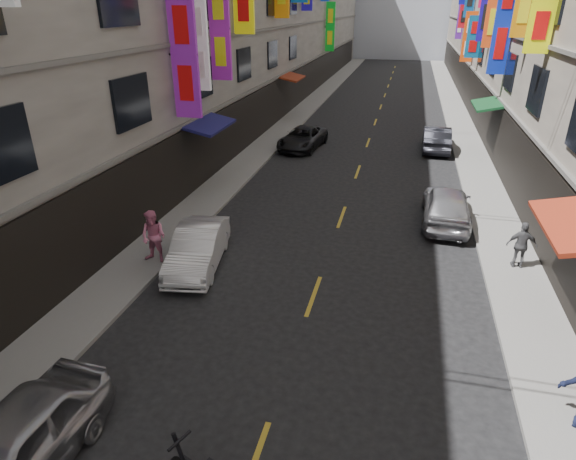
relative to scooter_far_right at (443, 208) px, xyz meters
The scene contains 12 objects.
sidewalk_left 19.81m from the scooter_far_right, 120.15° to the left, with size 2.00×90.00×0.12m, color slate.
sidewalk_right 17.25m from the scooter_far_right, 83.17° to the left, with size 2.00×90.00×0.12m, color slate.
street_awnings 5.91m from the scooter_far_right, 167.79° to the left, with size 13.99×35.20×0.41m.
lane_markings 14.67m from the scooter_far_right, 105.61° to the left, with size 0.12×80.20×0.01m.
scooter_far_right is the anchor object (origin of this frame).
car_left_near 16.18m from the scooter_far_right, 119.42° to the right, with size 1.69×4.20×1.43m, color #A4A4A8.
car_left_mid 9.95m from the scooter_far_right, 143.06° to the right, with size 1.39×4.00×1.32m, color white.
car_left_far 11.70m from the scooter_far_right, 130.86° to the left, with size 2.04×4.43×1.23m, color black.
car_right_mid 0.58m from the scooter_far_right, 83.98° to the right, with size 1.77×4.39×1.50m, color #ADACB1.
car_right_far 10.29m from the scooter_far_right, 89.71° to the left, with size 1.50×4.30×1.42m, color #222229.
pedestrian_lfar 11.23m from the scooter_far_right, 146.42° to the right, with size 0.86×0.59×1.76m, color pink.
pedestrian_rfar 4.40m from the scooter_far_right, 60.80° to the right, with size 0.91×0.52×1.55m, color #515153.
Camera 1 is at (2.10, 6.15, 7.75)m, focal length 30.00 mm.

